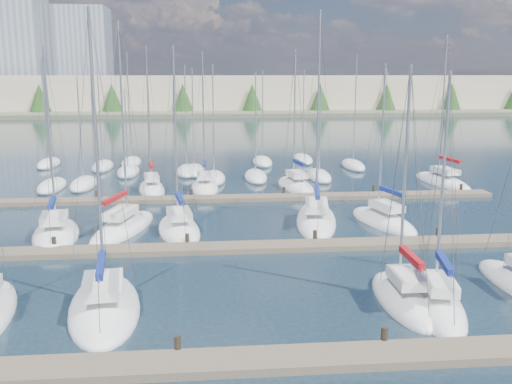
{
  "coord_description": "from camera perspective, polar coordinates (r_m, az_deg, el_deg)",
  "views": [
    {
      "loc": [
        -2.88,
        -17.14,
        10.51
      ],
      "look_at": [
        0.0,
        14.0,
        4.0
      ],
      "focal_mm": 40.0,
      "sensor_mm": 36.0,
      "label": 1
    }
  ],
  "objects": [
    {
      "name": "sailboat_n",
      "position": [
        52.89,
        -10.38,
        0.32
      ],
      "size": [
        3.35,
        7.79,
        13.71
      ],
      "rotation": [
        0.0,
        0.0,
        0.15
      ],
      "color": "white",
      "rests_on": "ground"
    },
    {
      "name": "sailboat_p",
      "position": [
        53.67,
        3.98,
        0.64
      ],
      "size": [
        3.66,
        8.16,
        13.41
      ],
      "rotation": [
        0.0,
        0.0,
        0.13
      ],
      "color": "white",
      "rests_on": "ground"
    },
    {
      "name": "sailboat_k",
      "position": [
        41.41,
        6.02,
        -2.74
      ],
      "size": [
        4.65,
        10.79,
        15.54
      ],
      "rotation": [
        0.0,
        0.0,
        -0.18
      ],
      "color": "white",
      "rests_on": "ground"
    },
    {
      "name": "sailboat_r",
      "position": [
        58.51,
        18.1,
        1.01
      ],
      "size": [
        3.81,
        9.46,
        14.89
      ],
      "rotation": [
        0.0,
        0.0,
        0.13
      ],
      "color": "white",
      "rests_on": "ground"
    },
    {
      "name": "dock_near",
      "position": [
        21.96,
        3.0,
        -16.4
      ],
      "size": [
        44.0,
        1.93,
        1.1
      ],
      "color": "#6B5E4C",
      "rests_on": "ground"
    },
    {
      "name": "sailboat_i",
      "position": [
        39.98,
        -13.13,
        -3.51
      ],
      "size": [
        4.89,
        9.36,
        14.62
      ],
      "rotation": [
        0.0,
        0.0,
        -0.27
      ],
      "color": "white",
      "rests_on": "ground"
    },
    {
      "name": "ground",
      "position": [
        77.9,
        -3.12,
        3.99
      ],
      "size": [
        400.0,
        400.0,
        0.0
      ],
      "primitive_type": "plane",
      "color": "#1E2F3C",
      "rests_on": "ground"
    },
    {
      "name": "dock_mid",
      "position": [
        34.85,
        -0.31,
        -5.53
      ],
      "size": [
        44.0,
        1.93,
        1.1
      ],
      "color": "#6B5E4C",
      "rests_on": "ground"
    },
    {
      "name": "sailboat_j",
      "position": [
        39.02,
        -7.7,
        -3.7
      ],
      "size": [
        3.82,
        8.05,
        13.09
      ],
      "rotation": [
        0.0,
        0.0,
        0.15
      ],
      "color": "white",
      "rests_on": "ground"
    },
    {
      "name": "sailboat_h",
      "position": [
        39.8,
        -19.38,
        -3.97
      ],
      "size": [
        4.17,
        8.08,
        13.01
      ],
      "rotation": [
        0.0,
        0.0,
        0.17
      ],
      "color": "white",
      "rests_on": "ground"
    },
    {
      "name": "sailboat_c",
      "position": [
        27.17,
        -14.91,
        -11.01
      ],
      "size": [
        4.22,
        8.78,
        14.01
      ],
      "rotation": [
        0.0,
        0.0,
        0.13
      ],
      "color": "white",
      "rests_on": "ground"
    },
    {
      "name": "sailboat_o",
      "position": [
        52.97,
        -5.15,
        0.48
      ],
      "size": [
        2.58,
        6.96,
        13.19
      ],
      "rotation": [
        0.0,
        0.0,
        0.01
      ],
      "color": "white",
      "rests_on": "ground"
    },
    {
      "name": "dock_far",
      "position": [
        48.36,
        -1.75,
        -0.61
      ],
      "size": [
        44.0,
        1.93,
        1.1
      ],
      "color": "#6B5E4C",
      "rests_on": "ground"
    },
    {
      "name": "sailboat_e",
      "position": [
        27.64,
        17.66,
        -10.75
      ],
      "size": [
        3.63,
        7.27,
        11.38
      ],
      "rotation": [
        0.0,
        0.0,
        -0.21
      ],
      "color": "white",
      "rests_on": "ground"
    },
    {
      "name": "sailboat_l",
      "position": [
        41.79,
        12.6,
        -2.84
      ],
      "size": [
        4.24,
        8.16,
        11.94
      ],
      "rotation": [
        0.0,
        0.0,
        0.23
      ],
      "color": "white",
      "rests_on": "ground"
    },
    {
      "name": "sailboat_d",
      "position": [
        27.93,
        14.44,
        -10.31
      ],
      "size": [
        2.32,
        6.99,
        11.67
      ],
      "rotation": [
        0.0,
        0.0,
        -0.02
      ],
      "color": "white",
      "rests_on": "ground"
    },
    {
      "name": "distant_boats",
      "position": [
        61.77,
        -6.57,
        2.16
      ],
      "size": [
        36.93,
        20.75,
        13.3
      ],
      "color": "#9EA0A5",
      "rests_on": "ground"
    },
    {
      "name": "shoreline",
      "position": [
        167.26,
        -9.0,
        10.57
      ],
      "size": [
        400.0,
        60.0,
        38.0
      ],
      "color": "#666B51",
      "rests_on": "ground"
    }
  ]
}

